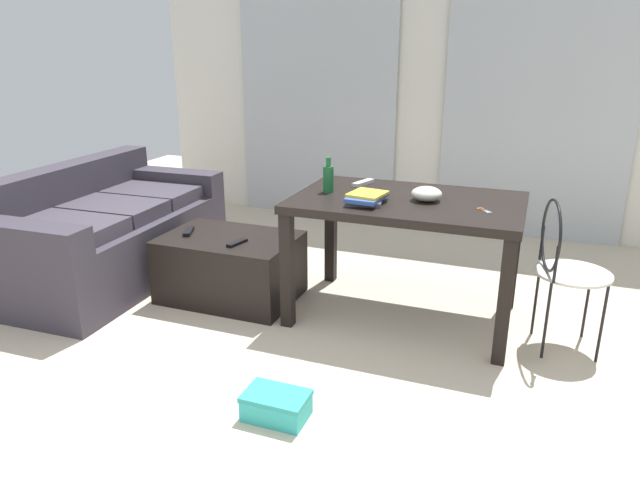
{
  "coord_description": "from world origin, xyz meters",
  "views": [
    {
      "loc": [
        1.04,
        -1.75,
        1.63
      ],
      "look_at": [
        -0.23,
        1.57,
        0.42
      ],
      "focal_mm": 32.59,
      "sensor_mm": 36.0,
      "label": 1
    }
  ],
  "objects_px": {
    "couch": "(106,234)",
    "book_stack": "(366,198)",
    "coffee_table": "(231,267)",
    "shoebox": "(276,405)",
    "tv_remote_on_table": "(363,183)",
    "tv_remote_primary": "(189,231)",
    "bottle_near": "(328,178)",
    "tv_remote_secondary": "(237,243)",
    "wire_chair": "(562,259)",
    "craft_table": "(407,215)",
    "scissors": "(483,210)",
    "bowl": "(427,194)"
  },
  "relations": [
    {
      "from": "tv_remote_primary",
      "to": "couch",
      "type": "bearing_deg",
      "value": 154.27
    },
    {
      "from": "craft_table",
      "to": "tv_remote_secondary",
      "type": "distance_m",
      "value": 1.07
    },
    {
      "from": "coffee_table",
      "to": "tv_remote_secondary",
      "type": "height_order",
      "value": "tv_remote_secondary"
    },
    {
      "from": "tv_remote_on_table",
      "to": "tv_remote_primary",
      "type": "height_order",
      "value": "tv_remote_on_table"
    },
    {
      "from": "bowl",
      "to": "tv_remote_on_table",
      "type": "distance_m",
      "value": 0.53
    },
    {
      "from": "tv_remote_on_table",
      "to": "scissors",
      "type": "bearing_deg",
      "value": -6.1
    },
    {
      "from": "craft_table",
      "to": "book_stack",
      "type": "xyz_separation_m",
      "value": [
        -0.2,
        -0.18,
        0.13
      ]
    },
    {
      "from": "tv_remote_primary",
      "to": "bottle_near",
      "type": "bearing_deg",
      "value": -12.67
    },
    {
      "from": "craft_table",
      "to": "book_stack",
      "type": "distance_m",
      "value": 0.3
    },
    {
      "from": "couch",
      "to": "book_stack",
      "type": "relative_size",
      "value": 6.09
    },
    {
      "from": "bowl",
      "to": "couch",
      "type": "bearing_deg",
      "value": -177.26
    },
    {
      "from": "craft_table",
      "to": "scissors",
      "type": "relative_size",
      "value": 13.26
    },
    {
      "from": "book_stack",
      "to": "scissors",
      "type": "relative_size",
      "value": 2.92
    },
    {
      "from": "wire_chair",
      "to": "bottle_near",
      "type": "relative_size",
      "value": 3.99
    },
    {
      "from": "couch",
      "to": "book_stack",
      "type": "bearing_deg",
      "value": -1.78
    },
    {
      "from": "craft_table",
      "to": "bottle_near",
      "type": "height_order",
      "value": "bottle_near"
    },
    {
      "from": "wire_chair",
      "to": "tv_remote_secondary",
      "type": "xyz_separation_m",
      "value": [
        -1.89,
        -0.16,
        -0.09
      ]
    },
    {
      "from": "wire_chair",
      "to": "tv_remote_secondary",
      "type": "bearing_deg",
      "value": -175.08
    },
    {
      "from": "tv_remote_primary",
      "to": "tv_remote_secondary",
      "type": "relative_size",
      "value": 1.06
    },
    {
      "from": "tv_remote_on_table",
      "to": "tv_remote_primary",
      "type": "relative_size",
      "value": 1.13
    },
    {
      "from": "couch",
      "to": "craft_table",
      "type": "height_order",
      "value": "couch"
    },
    {
      "from": "tv_remote_on_table",
      "to": "bottle_near",
      "type": "bearing_deg",
      "value": -100.19
    },
    {
      "from": "couch",
      "to": "bottle_near",
      "type": "height_order",
      "value": "bottle_near"
    },
    {
      "from": "coffee_table",
      "to": "shoebox",
      "type": "distance_m",
      "value": 1.4
    },
    {
      "from": "tv_remote_primary",
      "to": "wire_chair",
      "type": "bearing_deg",
      "value": -20.02
    },
    {
      "from": "couch",
      "to": "coffee_table",
      "type": "bearing_deg",
      "value": -1.05
    },
    {
      "from": "bowl",
      "to": "shoebox",
      "type": "relative_size",
      "value": 0.6
    },
    {
      "from": "coffee_table",
      "to": "bowl",
      "type": "bearing_deg",
      "value": 5.84
    },
    {
      "from": "wire_chair",
      "to": "bowl",
      "type": "bearing_deg",
      "value": 174.1
    },
    {
      "from": "craft_table",
      "to": "tv_remote_on_table",
      "type": "relative_size",
      "value": 7.01
    },
    {
      "from": "bottle_near",
      "to": "tv_remote_primary",
      "type": "bearing_deg",
      "value": -170.69
    },
    {
      "from": "tv_remote_primary",
      "to": "book_stack",
      "type": "bearing_deg",
      "value": -22.57
    },
    {
      "from": "wire_chair",
      "to": "scissors",
      "type": "xyz_separation_m",
      "value": [
        -0.43,
        -0.01,
        0.23
      ]
    },
    {
      "from": "scissors",
      "to": "couch",
      "type": "bearing_deg",
      "value": -179.56
    },
    {
      "from": "coffee_table",
      "to": "book_stack",
      "type": "bearing_deg",
      "value": -2.59
    },
    {
      "from": "couch",
      "to": "tv_remote_on_table",
      "type": "distance_m",
      "value": 1.91
    },
    {
      "from": "craft_table",
      "to": "tv_remote_secondary",
      "type": "relative_size",
      "value": 8.39
    },
    {
      "from": "wire_chair",
      "to": "bowl",
      "type": "relative_size",
      "value": 4.83
    },
    {
      "from": "scissors",
      "to": "shoebox",
      "type": "bearing_deg",
      "value": -122.76
    },
    {
      "from": "book_stack",
      "to": "shoebox",
      "type": "relative_size",
      "value": 1.0
    },
    {
      "from": "tv_remote_on_table",
      "to": "tv_remote_secondary",
      "type": "height_order",
      "value": "tv_remote_on_table"
    },
    {
      "from": "wire_chair",
      "to": "bowl",
      "type": "distance_m",
      "value": 0.81
    },
    {
      "from": "craft_table",
      "to": "tv_remote_primary",
      "type": "bearing_deg",
      "value": -173.28
    },
    {
      "from": "craft_table",
      "to": "bottle_near",
      "type": "xyz_separation_m",
      "value": [
        -0.49,
        -0.02,
        0.19
      ]
    },
    {
      "from": "couch",
      "to": "shoebox",
      "type": "relative_size",
      "value": 6.07
    },
    {
      "from": "tv_remote_secondary",
      "to": "shoebox",
      "type": "height_order",
      "value": "tv_remote_secondary"
    },
    {
      "from": "bottle_near",
      "to": "shoebox",
      "type": "relative_size",
      "value": 0.73
    },
    {
      "from": "bowl",
      "to": "craft_table",
      "type": "bearing_deg",
      "value": 174.76
    },
    {
      "from": "book_stack",
      "to": "shoebox",
      "type": "bearing_deg",
      "value": -94.96
    },
    {
      "from": "tv_remote_on_table",
      "to": "wire_chair",
      "type": "bearing_deg",
      "value": 2.27
    }
  ]
}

